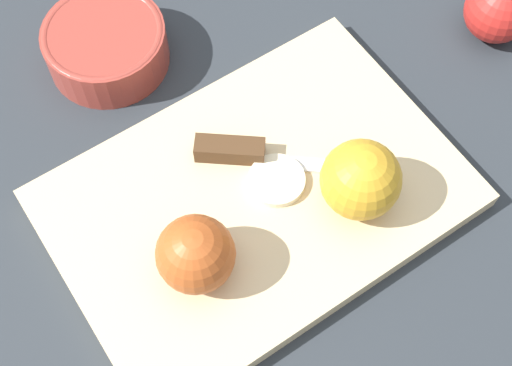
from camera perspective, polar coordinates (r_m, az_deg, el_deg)
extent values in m
plane|color=#282D33|center=(0.65, 0.00, -1.61)|extent=(4.00, 4.00, 0.00)
cube|color=#D1B789|center=(0.64, 0.00, -1.23)|extent=(0.37, 0.26, 0.02)
sphere|color=#AD4C1E|center=(0.58, -4.86, -5.70)|extent=(0.07, 0.07, 0.07)
cylinder|color=beige|center=(0.58, -4.31, -5.88)|extent=(0.05, 0.04, 0.06)
sphere|color=gold|center=(0.61, 8.38, 0.26)|extent=(0.07, 0.07, 0.07)
cylinder|color=beige|center=(0.61, 8.91, 0.45)|extent=(0.01, 0.07, 0.07)
cube|color=silver|center=(0.65, 3.95, 1.68)|extent=(0.07, 0.06, 0.00)
cube|color=#472D19|center=(0.64, -2.48, 2.47)|extent=(0.06, 0.05, 0.02)
cylinder|color=beige|center=(0.64, 1.44, 0.52)|extent=(0.05, 0.05, 0.01)
sphere|color=red|center=(0.77, 18.83, 13.01)|extent=(0.07, 0.07, 0.07)
cylinder|color=#99382D|center=(0.74, -11.88, 10.66)|extent=(0.12, 0.12, 0.04)
torus|color=#99382D|center=(0.72, -12.16, 11.56)|extent=(0.12, 0.12, 0.01)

